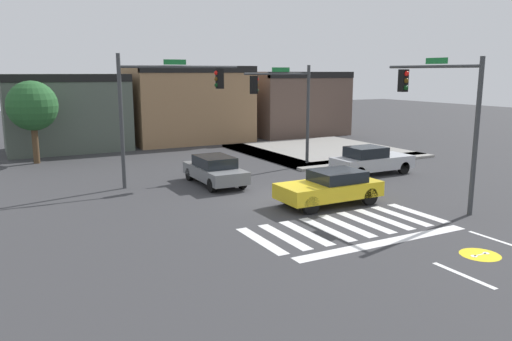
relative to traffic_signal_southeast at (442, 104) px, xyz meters
name	(u,v)px	position (x,y,z in m)	size (l,w,h in m)	color
ground_plane	(281,198)	(-5.01, 3.90, -4.10)	(120.00, 120.00, 0.00)	#353538
crosswalk_near	(346,225)	(-5.01, -0.60, -4.10)	(7.26, 2.92, 0.01)	silver
bike_detector_marking	(480,255)	(-3.30, -4.77, -4.10)	(1.18, 1.18, 0.01)	yellow
curb_corner_northeast	(318,152)	(3.48, 13.32, -4.03)	(10.00, 10.60, 0.15)	gray
storefront_row	(194,106)	(-1.72, 22.63, -1.35)	(26.58, 5.77, 5.77)	#4C564C
traffic_signal_southeast	(442,104)	(0.00, 0.00, 0.00)	(0.32, 4.78, 5.89)	#383A3D
traffic_signal_northwest	(166,96)	(-8.36, 8.91, 0.11)	(5.94, 0.32, 6.15)	#383A3D
traffic_signal_northeast	(285,99)	(-1.27, 9.75, -0.22)	(4.13, 0.32, 5.70)	#383A3D
car_yellow	(331,187)	(-3.76, 2.05, -3.38)	(4.24, 1.88, 1.39)	gold
car_gray	(215,170)	(-6.45, 7.69, -3.40)	(1.75, 4.15, 1.37)	slate
car_silver	(371,160)	(1.79, 6.04, -3.36)	(4.41, 1.73, 1.50)	#B7BABF
roadside_tree	(32,106)	(-13.51, 17.90, -0.73)	(2.89, 2.89, 4.85)	#4C3823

